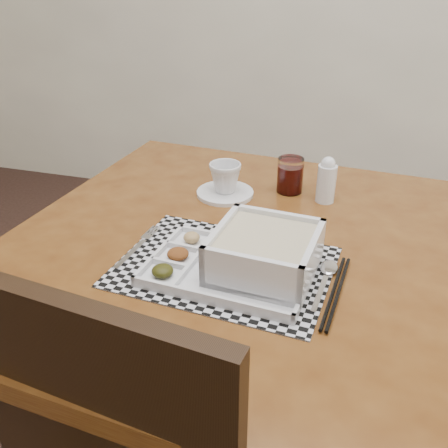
% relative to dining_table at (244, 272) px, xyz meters
% --- Properties ---
extents(dining_table, '(1.13, 1.13, 0.78)m').
position_rel_dining_table_xyz_m(dining_table, '(0.00, 0.00, 0.00)').
color(dining_table, '#4B250D').
rests_on(dining_table, ground).
extents(placemat, '(0.45, 0.35, 0.00)m').
position_rel_dining_table_xyz_m(placemat, '(-0.02, -0.11, 0.08)').
color(placemat, '#B5B4BC').
rests_on(placemat, dining_table).
extents(serving_tray, '(0.34, 0.25, 0.10)m').
position_rel_dining_table_xyz_m(serving_tray, '(0.05, -0.12, 0.12)').
color(serving_tray, silver).
rests_on(serving_tray, placemat).
extents(fork, '(0.03, 0.19, 0.00)m').
position_rel_dining_table_xyz_m(fork, '(-0.22, -0.09, 0.09)').
color(fork, silver).
rests_on(fork, placemat).
extents(spoon, '(0.04, 0.18, 0.01)m').
position_rel_dining_table_xyz_m(spoon, '(0.19, -0.07, 0.09)').
color(spoon, silver).
rests_on(spoon, placemat).
extents(chopsticks, '(0.04, 0.24, 0.01)m').
position_rel_dining_table_xyz_m(chopsticks, '(0.21, -0.14, 0.09)').
color(chopsticks, black).
rests_on(chopsticks, placemat).
extents(saucer, '(0.15, 0.15, 0.01)m').
position_rel_dining_table_xyz_m(saucer, '(-0.11, 0.22, 0.09)').
color(saucer, silver).
rests_on(saucer, dining_table).
extents(cup, '(0.09, 0.09, 0.08)m').
position_rel_dining_table_xyz_m(cup, '(-0.11, 0.22, 0.13)').
color(cup, silver).
rests_on(cup, saucer).
extents(juice_glass, '(0.07, 0.07, 0.09)m').
position_rel_dining_table_xyz_m(juice_glass, '(0.05, 0.29, 0.12)').
color(juice_glass, white).
rests_on(juice_glass, dining_table).
extents(creamer_bottle, '(0.05, 0.05, 0.12)m').
position_rel_dining_table_xyz_m(creamer_bottle, '(0.15, 0.26, 0.14)').
color(creamer_bottle, silver).
rests_on(creamer_bottle, dining_table).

